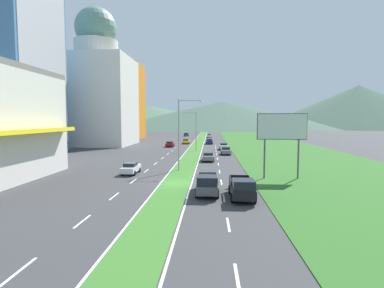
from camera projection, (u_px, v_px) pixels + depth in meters
ground_plane at (176, 184)px, 33.79m from camera, size 600.00×600.00×0.00m
grass_median at (198, 143)px, 93.48m from camera, size 3.20×240.00×0.06m
grass_verge_right at (266, 143)px, 92.19m from camera, size 24.00×240.00×0.06m
lane_dash_left_0 at (19, 271)px, 14.21m from camera, size 0.16×2.80×0.01m
lane_dash_left_1 at (82, 221)px, 21.22m from camera, size 0.16×2.80×0.01m
lane_dash_left_2 at (114, 196)px, 28.22m from camera, size 0.16×2.80×0.01m
lane_dash_left_3 at (133, 181)px, 35.22m from camera, size 0.16×2.80×0.01m
lane_dash_left_4 at (146, 171)px, 42.22m from camera, size 0.16×2.80×0.01m
lane_dash_left_5 at (156, 164)px, 49.22m from camera, size 0.16×2.80×0.01m
lane_dash_left_6 at (162, 158)px, 56.23m from camera, size 0.16×2.80×0.01m
lane_dash_left_7 at (168, 154)px, 63.23m from camera, size 0.16×2.80×0.01m
lane_dash_left_8 at (172, 151)px, 70.23m from camera, size 0.16×2.80×0.01m
lane_dash_left_9 at (176, 148)px, 77.23m from camera, size 0.16×2.80×0.01m
lane_dash_left_10 at (179, 145)px, 84.24m from camera, size 0.16×2.80×0.01m
lane_dash_right_0 at (237, 278)px, 13.58m from camera, size 0.16×2.80×0.01m
lane_dash_right_1 at (228, 224)px, 20.58m from camera, size 0.16×2.80×0.01m
lane_dash_right_2 at (224, 198)px, 27.58m from camera, size 0.16×2.80×0.01m
lane_dash_right_3 at (221, 182)px, 34.58m from camera, size 0.16×2.80×0.01m
lane_dash_right_4 at (220, 172)px, 41.59m from camera, size 0.16×2.80×0.01m
lane_dash_right_5 at (218, 164)px, 48.59m from camera, size 0.16×2.80×0.01m
lane_dash_right_6 at (217, 159)px, 55.59m from camera, size 0.16×2.80×0.01m
lane_dash_right_7 at (217, 154)px, 62.59m from camera, size 0.16×2.80×0.01m
lane_dash_right_8 at (216, 151)px, 69.59m from camera, size 0.16×2.80×0.01m
lane_dash_right_9 at (216, 148)px, 76.60m from camera, size 0.16×2.80×0.01m
lane_dash_right_10 at (215, 146)px, 83.60m from camera, size 0.16×2.80×0.01m
edge_line_median_left at (193, 143)px, 93.59m from camera, size 0.16×240.00×0.01m
edge_line_median_right at (204, 143)px, 93.37m from camera, size 0.16×240.00×0.01m
domed_building at (97, 89)px, 85.37m from camera, size 19.07×19.07×38.21m
midrise_colored at (124, 102)px, 117.78m from camera, size 14.19×14.19×28.43m
hill_far_left at (146, 116)px, 317.54m from camera, size 225.28×225.28×22.27m
hill_far_center at (222, 115)px, 280.95m from camera, size 219.47×219.47×23.99m
hill_far_right at (358, 107)px, 272.33m from camera, size 175.02×175.02×38.26m
street_lamp_near at (181, 130)px, 42.01m from camera, size 3.53×0.34×9.92m
street_lamp_mid at (194, 128)px, 69.32m from camera, size 3.31×0.28×8.86m
billboard_roadside at (282, 129)px, 36.11m from camera, size 5.93×0.28×7.90m
car_0 at (209, 141)px, 89.43m from camera, size 2.04×4.22×1.49m
car_1 at (224, 146)px, 72.43m from camera, size 2.04×4.79×1.55m
car_2 at (186, 141)px, 90.40m from camera, size 1.97×4.47×1.40m
car_3 at (209, 136)px, 120.86m from camera, size 1.85×4.14×1.46m
car_4 at (208, 157)px, 52.33m from camera, size 2.04×4.21×1.45m
car_5 at (131, 168)px, 39.94m from camera, size 1.86×4.44×1.49m
car_6 at (186, 134)px, 132.62m from camera, size 1.95×4.48×1.45m
car_7 at (226, 151)px, 62.42m from camera, size 2.00×4.50×1.51m
car_8 at (170, 144)px, 79.96m from camera, size 2.00×4.58×1.45m
pickup_truck_0 at (207, 184)px, 28.86m from camera, size 2.18×5.40×2.00m
pickup_truck_1 at (242, 188)px, 27.18m from camera, size 2.18×5.40×2.00m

